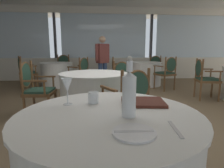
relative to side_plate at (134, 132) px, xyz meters
The scene contains 24 objects.
ground_plane 2.34m from the side_plate, 85.33° to the left, with size 15.21×15.21×0.00m, color #756047.
window_wall_far 6.49m from the side_plate, 88.41° to the left, with size 11.70×0.14×2.75m.
foreground_table 0.49m from the side_plate, 107.82° to the left, with size 1.14×1.14×0.76m.
side_plate is the anchor object (origin of this frame).
butter_knife 0.01m from the side_plate, ahead, with size 0.19×0.02×0.00m, color silver.
dinner_fork 0.21m from the side_plate, ahead, with size 0.20×0.02×0.00m, color silver.
water_bottle 0.27m from the side_plate, 86.01° to the left, with size 0.08×0.08×0.35m.
wine_glass 0.64m from the side_plate, 126.77° to the left, with size 0.08×0.08×0.19m.
water_tumbler 0.55m from the side_plate, 110.39° to the left, with size 0.08×0.08×0.08m, color white.
menu_book 0.51m from the side_plate, 70.98° to the left, with size 0.31×0.25×0.02m, color #512319.
background_table_0 2.37m from the side_plate, 94.98° to the left, with size 1.17×1.17×0.76m.
dining_chair_0_0 1.47m from the side_plate, 80.07° to the left, with size 0.64×0.62×0.92m.
dining_chair_0_1 3.20m from the side_plate, 83.67° to the left, with size 0.65×0.64×0.90m.
dining_chair_0_2 2.69m from the side_plate, 117.02° to the left, with size 0.49×0.56×0.96m.
background_table_1 5.36m from the side_plate, 105.13° to the left, with size 1.01×1.01×0.76m.
dining_chair_1_0 5.23m from the side_plate, 115.15° to the left, with size 0.62×0.65×0.98m.
dining_chair_1_1 4.71m from the side_plate, 97.41° to the left, with size 0.63×0.65×0.94m.
dining_chair_1_2 6.25m from the side_plate, 102.60° to the left, with size 0.55×0.48×0.99m.
background_table_2 5.33m from the side_plate, 74.02° to the left, with size 1.04×1.04×0.76m.
dining_chair_2_0 4.64m from the side_plate, 66.34° to the left, with size 0.64×0.61×0.96m.
dining_chair_2_1 6.22m from the side_plate, 71.13° to the left, with size 0.66×0.64×0.95m.
dining_chair_2_2 5.22m from the side_plate, 84.24° to the left, with size 0.51×0.57×0.93m.
dining_chair_3_1 3.98m from the side_plate, 54.11° to the left, with size 0.55×0.60×0.95m.
diner_person_1 4.82m from the side_plate, 89.47° to the left, with size 0.44×0.38×1.56m.
Camera 1 is at (-0.35, -2.99, 1.14)m, focal length 29.39 mm.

